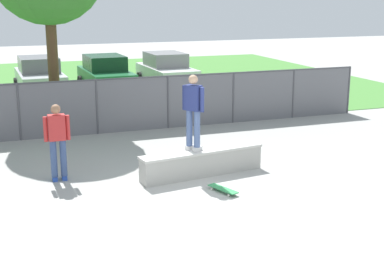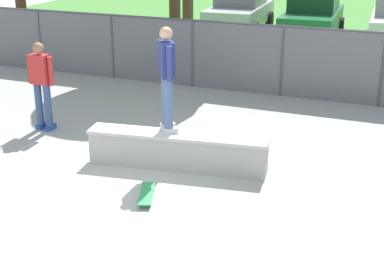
{
  "view_description": "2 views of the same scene",
  "coord_description": "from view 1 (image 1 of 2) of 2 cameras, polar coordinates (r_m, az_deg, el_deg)",
  "views": [
    {
      "loc": [
        -3.94,
        -10.09,
        4.19
      ],
      "look_at": [
        0.11,
        1.2,
        1.28
      ],
      "focal_mm": 50.51,
      "sensor_mm": 36.0,
      "label": 1
    },
    {
      "loc": [
        4.1,
        -6.9,
        4.09
      ],
      "look_at": [
        0.88,
        1.24,
        0.89
      ],
      "focal_mm": 53.39,
      "sensor_mm": 36.0,
      "label": 2
    }
  ],
  "objects": [
    {
      "name": "car_green",
      "position": [
        24.64,
        -9.11,
        5.66
      ],
      "size": [
        2.15,
        4.27,
        1.66
      ],
      "color": "#1E6638",
      "rests_on": "ground"
    },
    {
      "name": "car_white",
      "position": [
        25.61,
        -2.74,
        6.11
      ],
      "size": [
        2.15,
        4.27,
        1.66
      ],
      "color": "silver",
      "rests_on": "ground"
    },
    {
      "name": "car_silver",
      "position": [
        24.64,
        -15.79,
        5.32
      ],
      "size": [
        2.15,
        4.27,
        1.66
      ],
      "color": "#B7BABF",
      "rests_on": "ground"
    },
    {
      "name": "chainlink_fence",
      "position": [
        17.3,
        -6.23,
        2.76
      ],
      "size": [
        16.33,
        0.07,
        1.74
      ],
      "color": "#4C4C51",
      "rests_on": "ground"
    },
    {
      "name": "skateboarder",
      "position": [
        12.69,
        0.13,
        2.01
      ],
      "size": [
        0.43,
        0.51,
        1.82
      ],
      "color": "beige",
      "rests_on": "concrete_ledge"
    },
    {
      "name": "ground_plane",
      "position": [
        11.61,
        1.49,
        -7.52
      ],
      "size": [
        80.0,
        80.0,
        0.0
      ],
      "primitive_type": "plane",
      "color": "#9E9E99"
    },
    {
      "name": "grass_strip",
      "position": [
        27.44,
        -11.29,
        4.62
      ],
      "size": [
        28.26,
        20.0,
        0.02
      ],
      "primitive_type": "cube",
      "color": "#478438",
      "rests_on": "ground"
    },
    {
      "name": "concrete_ledge",
      "position": [
        13.03,
        1.08,
        -3.66
      ],
      "size": [
        3.19,
        0.92,
        0.62
      ],
      "color": "#A8A59E",
      "rests_on": "ground"
    },
    {
      "name": "skateboard",
      "position": [
        12.0,
        3.29,
        -6.46
      ],
      "size": [
        0.47,
        0.82,
        0.09
      ],
      "color": "#2D8C4C",
      "rests_on": "ground"
    },
    {
      "name": "bystander",
      "position": [
        12.84,
        -14.03,
        -1.12
      ],
      "size": [
        0.6,
        0.27,
        1.82
      ],
      "color": "#2647A5",
      "rests_on": "ground"
    }
  ]
}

